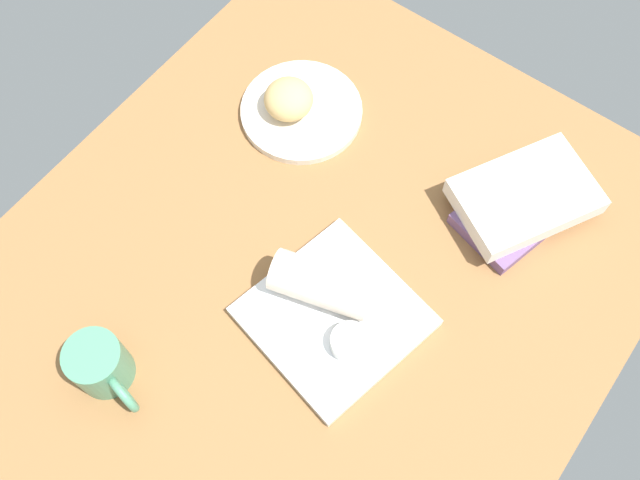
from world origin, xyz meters
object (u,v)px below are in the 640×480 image
Objects in this scene: breakfast_wrap at (322,283)px; book_stack at (522,202)px; coffee_mug at (101,366)px; square_plate at (334,316)px; scone_pastry at (289,99)px; sauce_cup at (350,342)px; round_plate at (301,111)px.

breakfast_wrap is 34.29cm from book_stack.
breakfast_wrap is at bearing 148.58° from coffee_mug.
coffee_mug is (28.00, -17.11, -0.24)cm from breakfast_wrap.
coffee_mug is (58.15, -33.36, 1.49)cm from book_stack.
square_plate is at bearing -21.57° from book_stack.
scone_pastry is 42.34cm from sauce_cup.
round_plate is 0.91× the size of square_plate.
square_plate is at bearing 141.60° from coffee_mug.
book_stack reaches higher than round_plate.
round_plate is at bearing -133.03° from sauce_cup.
book_stack is (-5.69, 38.92, 2.34)cm from round_plate.
sauce_cup is (2.36, 4.49, 2.15)cm from square_plate.
round_plate is at bearing -173.95° from coffee_mug.
round_plate is 42.13cm from sauce_cup.
square_plate is 1.78× the size of coffee_mug.
sauce_cup is at bearing 46.97° from round_plate.
book_stack reaches higher than square_plate.
coffee_mug is (23.75, -25.19, 1.57)cm from sauce_cup.
breakfast_wrap is (-1.89, -3.59, 3.97)cm from square_plate.
book_stack is 67.05cm from coffee_mug.
breakfast_wrap is (23.10, 24.21, 0.52)cm from scone_pastry.
square_plate is at bearing -134.39° from breakfast_wrap.
sauce_cup is (28.71, 30.75, 2.25)cm from round_plate.
coffee_mug reaches higher than book_stack.
book_stack is (-7.04, 40.46, -1.21)cm from scone_pastry.
breakfast_wrap is (-4.25, -8.08, 1.82)cm from sauce_cup.
round_plate is 39.41cm from book_stack.
sauce_cup is at bearing 49.73° from scone_pastry.
scone_pastry is at bearing -172.09° from coffee_mug.
coffee_mug reaches higher than square_plate.
coffee_mug is at bearing -38.40° from square_plate.
breakfast_wrap is at bearing -117.74° from sauce_cup.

